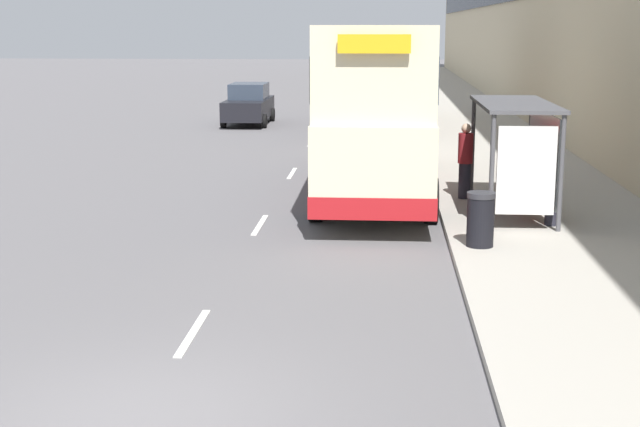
{
  "coord_description": "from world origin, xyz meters",
  "views": [
    {
      "loc": [
        2.65,
        -9.04,
        4.28
      ],
      "look_at": [
        0.55,
        20.89,
        -2.04
      ],
      "focal_mm": 50.0,
      "sensor_mm": 36.0,
      "label": 1
    }
  ],
  "objects_px": {
    "pedestrian_at_shelter": "(465,160)",
    "litter_bin": "(480,219)",
    "car_0": "(249,104)",
    "pedestrian_2": "(553,183)",
    "double_decker_bus_ahead": "(375,74)",
    "double_decker_bus_near": "(376,106)",
    "bus_shelter": "(524,137)"
  },
  "relations": [
    {
      "from": "pedestrian_at_shelter",
      "to": "litter_bin",
      "type": "height_order",
      "value": "pedestrian_at_shelter"
    },
    {
      "from": "double_decker_bus_near",
      "to": "litter_bin",
      "type": "xyz_separation_m",
      "value": [
        2.08,
        -6.09,
        -1.62
      ]
    },
    {
      "from": "litter_bin",
      "to": "double_decker_bus_ahead",
      "type": "bearing_deg",
      "value": 95.88
    },
    {
      "from": "pedestrian_at_shelter",
      "to": "pedestrian_2",
      "type": "height_order",
      "value": "pedestrian_at_shelter"
    },
    {
      "from": "car_0",
      "to": "pedestrian_at_shelter",
      "type": "relative_size",
      "value": 2.48
    },
    {
      "from": "pedestrian_2",
      "to": "double_decker_bus_ahead",
      "type": "bearing_deg",
      "value": 101.28
    },
    {
      "from": "bus_shelter",
      "to": "double_decker_bus_near",
      "type": "height_order",
      "value": "double_decker_bus_near"
    },
    {
      "from": "double_decker_bus_near",
      "to": "litter_bin",
      "type": "height_order",
      "value": "double_decker_bus_near"
    },
    {
      "from": "car_0",
      "to": "litter_bin",
      "type": "relative_size",
      "value": 4.34
    },
    {
      "from": "pedestrian_at_shelter",
      "to": "pedestrian_2",
      "type": "relative_size",
      "value": 1.03
    },
    {
      "from": "car_0",
      "to": "double_decker_bus_ahead",
      "type": "bearing_deg",
      "value": 172.75
    },
    {
      "from": "double_decker_bus_near",
      "to": "car_0",
      "type": "relative_size",
      "value": 2.45
    },
    {
      "from": "double_decker_bus_near",
      "to": "litter_bin",
      "type": "relative_size",
      "value": 10.61
    },
    {
      "from": "car_0",
      "to": "bus_shelter",
      "type": "bearing_deg",
      "value": 114.93
    },
    {
      "from": "pedestrian_at_shelter",
      "to": "car_0",
      "type": "bearing_deg",
      "value": 114.3
    },
    {
      "from": "pedestrian_at_shelter",
      "to": "pedestrian_2",
      "type": "xyz_separation_m",
      "value": [
        1.58,
        -2.92,
        -0.03
      ]
    },
    {
      "from": "litter_bin",
      "to": "car_0",
      "type": "bearing_deg",
      "value": 109.17
    },
    {
      "from": "double_decker_bus_ahead",
      "to": "double_decker_bus_near",
      "type": "bearing_deg",
      "value": -89.38
    },
    {
      "from": "double_decker_bus_ahead",
      "to": "pedestrian_2",
      "type": "bearing_deg",
      "value": -78.72
    },
    {
      "from": "car_0",
      "to": "pedestrian_2",
      "type": "bearing_deg",
      "value": 114.9
    },
    {
      "from": "double_decker_bus_near",
      "to": "pedestrian_2",
      "type": "xyz_separation_m",
      "value": [
        3.79,
        -4.12,
        -1.24
      ]
    },
    {
      "from": "car_0",
      "to": "pedestrian_2",
      "type": "relative_size",
      "value": 2.56
    },
    {
      "from": "car_0",
      "to": "litter_bin",
      "type": "distance_m",
      "value": 23.85
    },
    {
      "from": "bus_shelter",
      "to": "litter_bin",
      "type": "relative_size",
      "value": 4.0
    },
    {
      "from": "double_decker_bus_ahead",
      "to": "litter_bin",
      "type": "xyz_separation_m",
      "value": [
        2.25,
        -21.81,
        -1.62
      ]
    },
    {
      "from": "pedestrian_at_shelter",
      "to": "double_decker_bus_near",
      "type": "bearing_deg",
      "value": 151.49
    },
    {
      "from": "pedestrian_2",
      "to": "litter_bin",
      "type": "xyz_separation_m",
      "value": [
        -1.71,
        -1.97,
        -0.38
      ]
    },
    {
      "from": "bus_shelter",
      "to": "pedestrian_2",
      "type": "bearing_deg",
      "value": -65.66
    },
    {
      "from": "bus_shelter",
      "to": "pedestrian_at_shelter",
      "type": "distance_m",
      "value": 2.28
    },
    {
      "from": "double_decker_bus_ahead",
      "to": "car_0",
      "type": "relative_size",
      "value": 2.51
    },
    {
      "from": "bus_shelter",
      "to": "pedestrian_2",
      "type": "distance_m",
      "value": 1.45
    },
    {
      "from": "car_0",
      "to": "pedestrian_at_shelter",
      "type": "distance_m",
      "value": 19.35
    }
  ]
}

